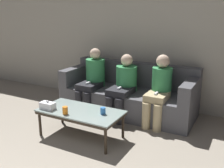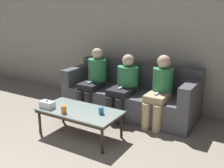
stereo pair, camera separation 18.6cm
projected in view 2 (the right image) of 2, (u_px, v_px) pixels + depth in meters
The scene contains 9 objects.
wall_back at pixel (144, 37), 4.82m from camera, with size 12.00×0.06×2.60m.
couch at pixel (130, 95), 4.66m from camera, with size 2.34×0.90×0.85m.
coffee_table at pixel (80, 112), 3.75m from camera, with size 1.20×0.60×0.40m.
cup_near_left at pixel (64, 109), 3.60m from camera, with size 0.07×0.07×0.11m.
cup_near_right at pixel (101, 111), 3.58m from camera, with size 0.07×0.07×0.09m.
tissue_box at pixel (47, 104), 3.80m from camera, with size 0.22×0.12×0.13m.
seated_person_left_end at pixel (95, 77), 4.72m from camera, with size 0.34×0.66×1.12m.
seated_person_mid_left at pixel (125, 84), 4.41m from camera, with size 0.36×0.69×1.06m.
seated_person_mid_right at pixel (160, 88), 4.10m from camera, with size 0.32×0.64×1.10m.
Camera 2 is at (2.00, -0.55, 1.79)m, focal length 42.00 mm.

